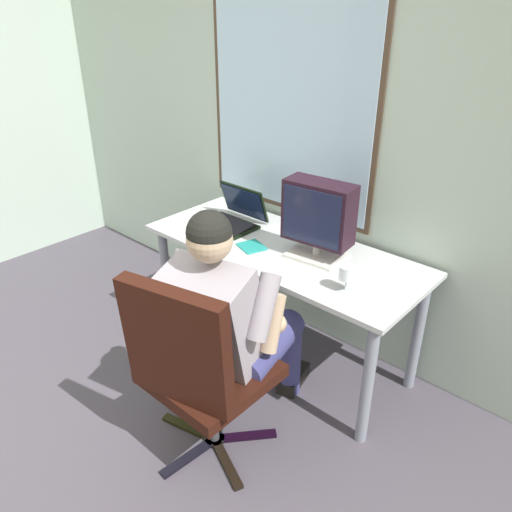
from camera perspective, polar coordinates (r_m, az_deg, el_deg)
The scene contains 8 objects.
wall_rear at distance 2.87m, azimuth 6.66°, elevation 17.26°, with size 4.83×0.08×2.89m.
desk at distance 2.79m, azimuth 2.96°, elevation -0.82°, with size 1.61×0.65×0.73m.
office_chair at distance 2.18m, azimuth -7.01°, elevation -12.37°, with size 0.60×0.60×1.00m.
person_seated at distance 2.31m, azimuth -2.94°, elevation -7.17°, with size 0.62×0.89×1.22m.
crt_monitor at distance 2.56m, azimuth 7.18°, elevation 4.67°, with size 0.38×0.25×0.41m.
laptop at distance 3.01m, azimuth -2.46°, elevation 4.82°, with size 0.34×0.30×0.22m.
wine_glass at distance 2.33m, azimuth 10.38°, elevation -2.06°, with size 0.07×0.07×0.13m.
cd_case at distance 2.73m, azimuth -0.50°, elevation 1.09°, with size 0.18×0.17×0.01m.
Camera 1 is at (1.63, -0.30, 1.95)m, focal length 34.82 mm.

